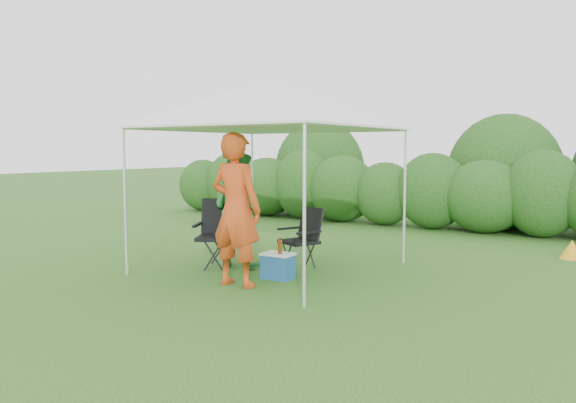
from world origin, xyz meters
The scene contains 9 objects.
ground centered at (0.00, 0.00, 0.00)m, with size 70.00×70.00×0.00m, color #346520.
hedge centered at (0.03, 6.00, 0.83)m, with size 14.23×1.53×1.80m.
canopy centered at (0.00, 0.50, 2.46)m, with size 3.10×3.10×2.83m.
chair_right centered at (0.36, 0.83, 0.52)m, with size 0.70×0.68×0.92m.
chair_left centered at (-0.81, 0.20, 0.59)m, with size 0.80×0.78×1.04m.
man centered at (0.21, -0.62, 1.01)m, with size 0.74×0.49×2.03m, color #C84316.
woman centered at (-0.57, 0.39, 0.88)m, with size 0.86×0.67×1.77m, color #297D3B.
cooler centered at (0.44, 0.01, 0.18)m, with size 0.45×0.34×0.36m.
bottle centered at (0.50, -0.03, 0.48)m, with size 0.06×0.06×0.23m, color #592D0C.
Camera 1 is at (4.81, -6.35, 1.81)m, focal length 35.00 mm.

